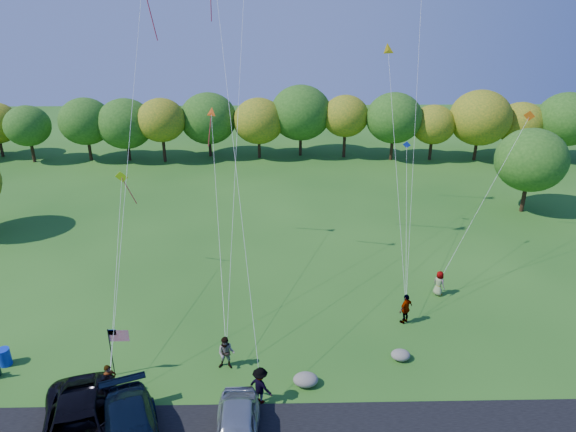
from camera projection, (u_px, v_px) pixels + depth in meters
The scene contains 13 objects.
ground at pixel (232, 390), 25.02m from camera, with size 140.00×140.00×0.00m, color #215418.
treeline at pixel (262, 122), 56.35m from camera, with size 75.75×28.03×8.59m.
minivan_dark at pixel (78, 430), 21.48m from camera, with size 2.99×6.49×1.80m, color black.
minivan_silver at pixel (237, 432), 21.53m from camera, with size 1.92×4.76×1.62m, color #A6ACB1.
flyer_a at pixel (110, 381), 24.31m from camera, with size 0.65×0.42×1.77m, color #4C4C59.
flyer_b at pixel (226, 353), 26.16m from camera, with size 0.90×0.70×1.85m, color #4C4C59.
flyer_c at pixel (260, 386), 23.93m from camera, with size 1.24×0.71×1.93m, color #4C4C59.
flyer_d at pixel (406, 309), 29.82m from camera, with size 1.11×0.46×1.89m, color #4C4C59.
flyer_e at pixel (439, 283), 32.65m from camera, with size 0.82×0.53×1.67m, color #4C4C59.
trash_barrel at pixel (4, 357), 26.58m from camera, with size 0.63×0.63×0.95m, color #0C2EBF.
flag_assembly at pixel (116, 341), 25.21m from camera, with size 1.02×0.67×2.78m.
boulder_near at pixel (306, 380), 25.25m from camera, with size 1.24×0.97×0.62m, color gray.
boulder_far at pixel (401, 355), 27.04m from camera, with size 1.02×0.85×0.53m, color gray.
Camera 1 is at (2.33, -19.63, 17.75)m, focal length 32.00 mm.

